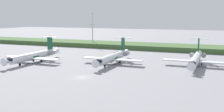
{
  "coord_description": "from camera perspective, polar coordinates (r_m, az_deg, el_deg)",
  "views": [
    {
      "loc": [
        36.25,
        -65.66,
        17.59
      ],
      "look_at": [
        0.0,
        23.06,
        3.0
      ],
      "focal_mm": 42.38,
      "sensor_mm": 36.0,
      "label": 1
    }
  ],
  "objects": [
    {
      "name": "grass_berm",
      "position": [
        144.6,
        7.57,
        2.08
      ],
      "size": [
        320.0,
        20.0,
        2.44
      ],
      "primitive_type": "cube",
      "color": "#426033",
      "rests_on": "ground"
    },
    {
      "name": "regional_jet_second",
      "position": [
        105.41,
        -16.45,
        0.09
      ],
      "size": [
        22.81,
        31.0,
        9.0
      ],
      "color": "silver",
      "rests_on": "ground"
    },
    {
      "name": "regional_jet_third",
      "position": [
        98.22,
        0.32,
        -0.16
      ],
      "size": [
        22.81,
        31.0,
        9.0
      ],
      "color": "silver",
      "rests_on": "ground"
    },
    {
      "name": "ground_plane",
      "position": [
        103.8,
        1.45,
        -1.1
      ],
      "size": [
        500.0,
        500.0,
        0.0
      ],
      "primitive_type": "plane",
      "color": "gray"
    },
    {
      "name": "regional_jet_fourth",
      "position": [
        98.39,
        17.65,
        -0.56
      ],
      "size": [
        22.81,
        31.0,
        9.0
      ],
      "color": "silver",
      "rests_on": "ground"
    },
    {
      "name": "antenna_mast",
      "position": [
        156.14,
        -4.22,
        5.14
      ],
      "size": [
        4.4,
        0.5,
        19.29
      ],
      "color": "#B2B2B7",
      "rests_on": "ground"
    }
  ]
}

